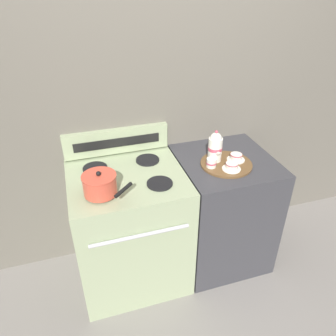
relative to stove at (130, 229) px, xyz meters
The scene contains 11 objects.
ground_plane 0.56m from the stove, ahead, with size 6.00×6.00×0.00m, color gray.
wall_back 0.81m from the stove, 47.38° to the left, with size 6.00×0.05×2.20m.
stove is the anchor object (origin of this frame).
control_panel 0.63m from the stove, 90.00° to the left, with size 0.74×0.05×0.18m.
side_counter 0.71m from the stove, ahead, with size 0.65×0.67×0.90m.
saucepan 0.57m from the stove, 139.56° to the right, with size 0.28×0.28×0.15m.
serving_tray 0.82m from the stove, ahead, with size 0.35×0.35×0.01m.
teapot 0.83m from the stove, ahead, with size 0.10×0.15×0.22m.
teacup_left 0.84m from the stove, 12.12° to the right, with size 0.12×0.12×0.05m.
teacup_right 0.90m from the stove, ahead, with size 0.12×0.12×0.05m.
creamer_jug 0.75m from the stove, ahead, with size 0.07×0.07×0.06m.
Camera 1 is at (-0.60, -1.76, 2.05)m, focal length 35.00 mm.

